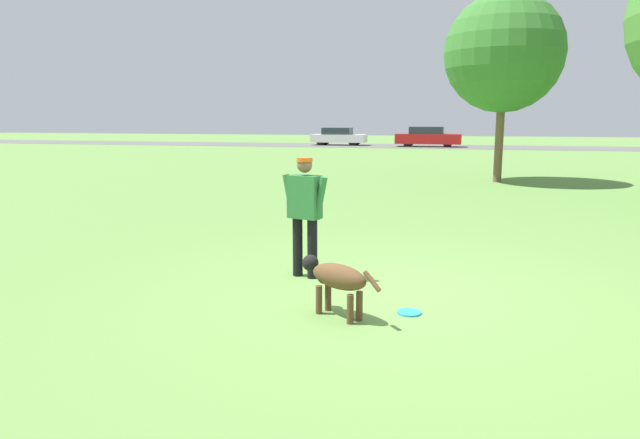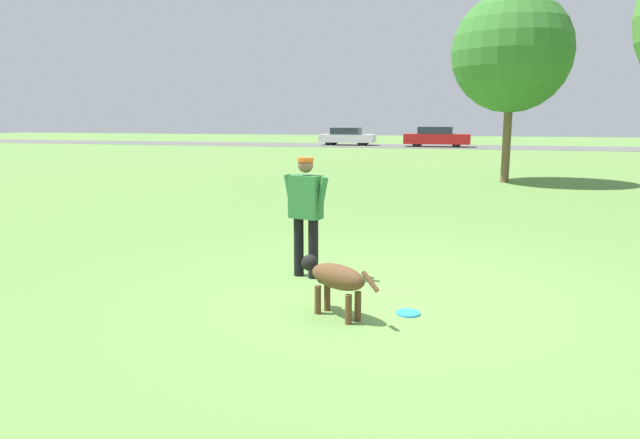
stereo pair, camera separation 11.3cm
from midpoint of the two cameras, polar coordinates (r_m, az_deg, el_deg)
The scene contains 8 objects.
ground_plane at distance 6.91m, azimuth 7.46°, elevation -7.28°, with size 120.00×120.00×0.00m, color #608C42.
far_road_strip at distance 41.90m, azimuth 14.01°, elevation 7.06°, with size 120.00×6.00×0.01m.
person at distance 7.33m, azimuth -0.99°, elevation 1.18°, with size 0.67×0.33×1.56m.
dog at distance 5.97m, azimuth 2.01°, elevation -5.86°, with size 0.97×0.62×0.60m.
frisbee at distance 6.22m, azimuth 9.34°, elevation -9.22°, with size 0.25×0.25×0.02m.
tree_mid_center at distance 19.36m, azimuth 18.79°, elevation 15.52°, with size 3.70×3.70×5.90m.
parked_car_white at distance 43.25m, azimuth 2.80°, elevation 8.29°, with size 4.06×1.80×1.31m.
parked_car_red at distance 41.57m, azimuth 11.68°, elevation 8.08°, with size 4.60×1.78×1.41m.
Camera 2 is at (0.89, -6.52, 2.06)m, focal length 32.00 mm.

